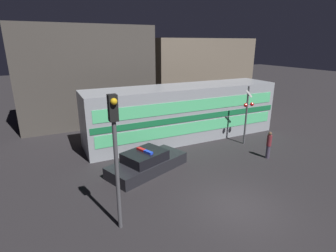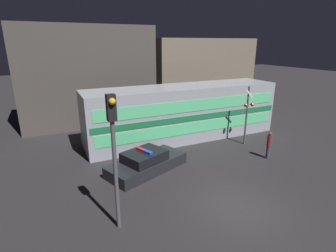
{
  "view_description": "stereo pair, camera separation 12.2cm",
  "coord_description": "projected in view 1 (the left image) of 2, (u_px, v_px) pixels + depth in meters",
  "views": [
    {
      "loc": [
        -6.94,
        -7.46,
        6.75
      ],
      "look_at": [
        -0.04,
        6.78,
        1.73
      ],
      "focal_mm": 28.0,
      "sensor_mm": 36.0,
      "label": 1
    },
    {
      "loc": [
        -6.83,
        -7.51,
        6.75
      ],
      "look_at": [
        -0.04,
        6.78,
        1.73
      ],
      "focal_mm": 28.0,
      "sensor_mm": 36.0,
      "label": 2
    }
  ],
  "objects": [
    {
      "name": "police_car",
      "position": [
        147.0,
        163.0,
        14.39
      ],
      "size": [
        4.9,
        3.38,
        1.29
      ],
      "rotation": [
        0.0,
        0.0,
        0.37
      ],
      "color": "black",
      "rests_on": "ground_plane"
    },
    {
      "name": "train",
      "position": [
        183.0,
        112.0,
        19.1
      ],
      "size": [
        14.24,
        3.22,
        3.86
      ],
      "color": "#999EA5",
      "rests_on": "ground_plane"
    },
    {
      "name": "pedestrian",
      "position": [
        269.0,
        145.0,
        15.86
      ],
      "size": [
        0.29,
        0.29,
        1.7
      ],
      "color": "#3F384C",
      "rests_on": "ground_plane"
    },
    {
      "name": "building_left",
      "position": [
        86.0,
        76.0,
        22.41
      ],
      "size": [
        10.91,
        4.63,
        8.16
      ],
      "color": "#47423D",
      "rests_on": "ground_plane"
    },
    {
      "name": "building_center",
      "position": [
        196.0,
        74.0,
        28.19
      ],
      "size": [
        10.76,
        5.51,
        7.21
      ],
      "color": "#726656",
      "rests_on": "ground_plane"
    },
    {
      "name": "traffic_light_corner",
      "position": [
        115.0,
        145.0,
        9.03
      ],
      "size": [
        0.3,
        0.46,
        5.16
      ],
      "color": "#4C4C51",
      "rests_on": "ground_plane"
    },
    {
      "name": "ground_plane",
      "position": [
        237.0,
        207.0,
        11.32
      ],
      "size": [
        120.0,
        120.0,
        0.0
      ],
      "primitive_type": "plane",
      "color": "#262326"
    },
    {
      "name": "crossing_signal_near",
      "position": [
        247.0,
        112.0,
        17.68
      ],
      "size": [
        0.8,
        0.33,
        4.05
      ],
      "color": "#4C4C51",
      "rests_on": "ground_plane"
    }
  ]
}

